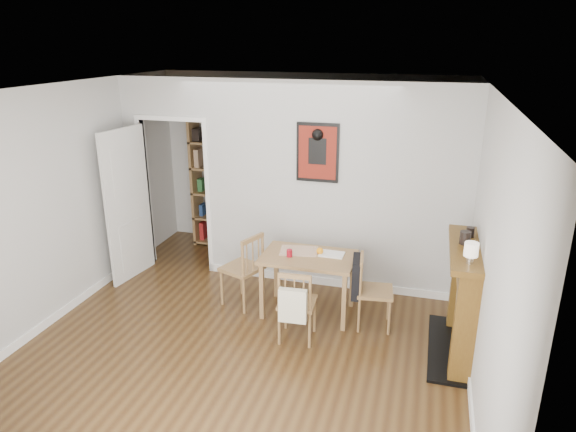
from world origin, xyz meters
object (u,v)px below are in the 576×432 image
(red_glass, at_px, (289,253))
(notebook, at_px, (332,254))
(dining_table, at_px, (308,263))
(chair_right, at_px, (373,291))
(chair_left, at_px, (242,269))
(ceramic_jar_b, at_px, (470,232))
(ceramic_jar_a, at_px, (465,238))
(chair_front, at_px, (297,303))
(bookshelf, at_px, (221,181))
(mantel_lamp, at_px, (471,251))
(orange_fruit, at_px, (320,251))
(fireplace, at_px, (464,297))

(red_glass, relative_size, notebook, 0.31)
(dining_table, xyz_separation_m, chair_right, (0.76, -0.10, -0.20))
(chair_left, bearing_deg, ceramic_jar_b, -1.52)
(notebook, distance_m, ceramic_jar_a, 1.51)
(chair_left, bearing_deg, chair_front, -34.46)
(notebook, height_order, ceramic_jar_a, ceramic_jar_a)
(bookshelf, bearing_deg, ceramic_jar_b, -27.22)
(chair_left, relative_size, mantel_lamp, 4.64)
(chair_front, bearing_deg, ceramic_jar_b, 16.86)
(chair_right, bearing_deg, ceramic_jar_b, 1.35)
(dining_table, xyz_separation_m, notebook, (0.25, 0.10, 0.09))
(chair_front, height_order, orange_fruit, chair_front)
(red_glass, bearing_deg, chair_left, 173.21)
(dining_table, xyz_separation_m, ceramic_jar_b, (1.68, -0.07, 0.58))
(ceramic_jar_b, bearing_deg, notebook, 173.00)
(mantel_lamp, bearing_deg, ceramic_jar_a, 93.12)
(bookshelf, distance_m, mantel_lamp, 4.23)
(chair_left, height_order, orange_fruit, chair_left)
(chair_right, bearing_deg, bookshelf, 144.62)
(mantel_lamp, bearing_deg, notebook, 148.64)
(ceramic_jar_b, bearing_deg, ceramic_jar_a, -105.47)
(red_glass, bearing_deg, ceramic_jar_b, 0.19)
(red_glass, relative_size, orange_fruit, 1.08)
(chair_left, height_order, mantel_lamp, mantel_lamp)
(dining_table, bearing_deg, ceramic_jar_a, -9.85)
(mantel_lamp, bearing_deg, chair_left, 163.14)
(chair_front, bearing_deg, red_glass, 114.19)
(chair_front, distance_m, ceramic_jar_b, 1.91)
(notebook, height_order, mantel_lamp, mantel_lamp)
(bookshelf, distance_m, orange_fruit, 2.50)
(chair_right, height_order, red_glass, chair_right)
(red_glass, relative_size, ceramic_jar_a, 0.67)
(chair_left, height_order, chair_front, chair_left)
(dining_table, relative_size, chair_right, 1.26)
(dining_table, relative_size, notebook, 3.81)
(bookshelf, bearing_deg, mantel_lamp, -35.66)
(chair_front, relative_size, ceramic_jar_b, 8.19)
(bookshelf, bearing_deg, notebook, -38.39)
(dining_table, distance_m, red_glass, 0.25)
(dining_table, relative_size, red_glass, 12.46)
(fireplace, relative_size, notebook, 4.51)
(chair_left, bearing_deg, chair_right, -3.21)
(red_glass, relative_size, ceramic_jar_b, 0.83)
(fireplace, bearing_deg, dining_table, 168.24)
(red_glass, distance_m, mantel_lamp, 2.04)
(bookshelf, distance_m, notebook, 2.60)
(chair_left, relative_size, orange_fruit, 11.67)
(orange_fruit, height_order, notebook, orange_fruit)
(orange_fruit, height_order, ceramic_jar_a, ceramic_jar_a)
(red_glass, xyz_separation_m, mantel_lamp, (1.85, -0.67, 0.52))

